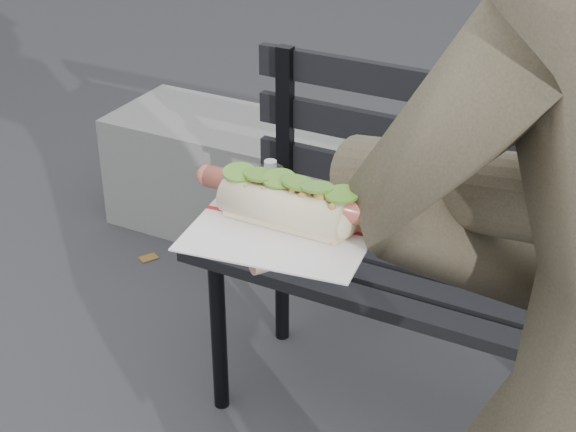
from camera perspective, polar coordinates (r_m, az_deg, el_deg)
name	(u,v)px	position (r m, az deg, el deg)	size (l,w,h in m)	color
park_bench	(514,255)	(2.07, 14.38, -2.45)	(1.50, 0.44, 0.88)	black
concrete_block	(278,187)	(3.02, -0.67, 1.91)	(1.20, 0.40, 0.40)	slate
held_hotdog	(477,206)	(0.91, 12.12, 0.66)	(0.62, 0.30, 0.20)	#413C2B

